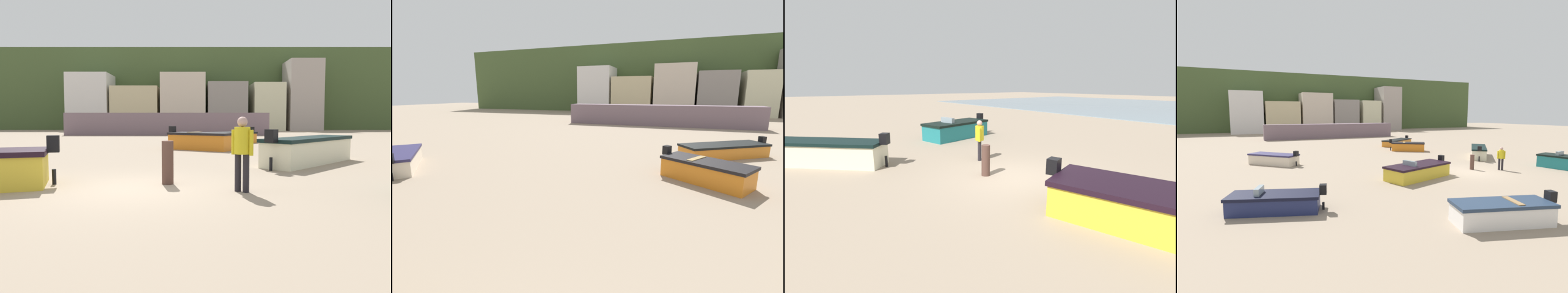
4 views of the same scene
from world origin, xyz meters
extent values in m
plane|color=gray|center=(0.00, 0.00, 0.00)|extent=(160.00, 160.00, 0.00)
cube|color=#42562E|center=(0.00, 66.00, 6.43)|extent=(90.00, 32.00, 12.86)
cube|color=slate|center=(-1.48, 30.00, 1.14)|extent=(20.60, 2.40, 2.28)
cube|color=silver|center=(-14.03, 47.11, 4.14)|extent=(5.94, 6.23, 8.29)
cube|color=#C7B88C|center=(-7.34, 46.85, 3.19)|extent=(6.72, 5.70, 6.39)
cube|color=beige|center=(-0.35, 46.60, 4.14)|extent=(6.40, 5.20, 8.28)
cube|color=gray|center=(6.02, 47.02, 3.49)|extent=(5.64, 6.04, 6.99)
cube|color=beige|center=(11.99, 46.83, 3.45)|extent=(4.45, 5.67, 6.89)
cube|color=#A69A92|center=(17.19, 46.76, 5.10)|extent=(4.74, 5.53, 10.21)
cube|color=orange|center=(1.74, 10.98, 0.39)|extent=(3.52, 2.88, 0.78)
cube|color=black|center=(1.74, 10.98, 0.84)|extent=(3.65, 3.00, 0.12)
cube|color=black|center=(0.17, 11.95, 1.02)|extent=(0.41, 0.42, 0.40)
cylinder|color=black|center=(0.17, 11.95, 0.19)|extent=(0.14, 0.14, 0.39)
cube|color=olive|center=(1.39, 11.19, 0.89)|extent=(0.80, 1.09, 0.08)
cube|color=orange|center=(3.12, 15.91, 0.32)|extent=(4.90, 3.92, 0.64)
cube|color=black|center=(3.12, 15.91, 0.70)|extent=(5.03, 4.04, 0.12)
cube|color=black|center=(5.31, 17.35, 0.88)|extent=(0.41, 0.42, 0.40)
cylinder|color=black|center=(5.31, 17.35, 0.16)|extent=(0.14, 0.14, 0.32)
cube|color=black|center=(-1.96, 0.50, 0.98)|extent=(0.36, 0.39, 0.40)
cylinder|color=black|center=(-1.96, 0.50, 0.19)|extent=(0.13, 0.13, 0.37)
cube|color=beige|center=(5.48, 4.80, 0.41)|extent=(4.06, 4.24, 0.83)
cube|color=black|center=(5.48, 4.80, 0.89)|extent=(4.19, 4.37, 0.12)
cube|color=black|center=(3.74, 2.93, 1.07)|extent=(0.43, 0.42, 0.40)
cylinder|color=black|center=(3.74, 2.93, 0.21)|extent=(0.14, 0.14, 0.41)
cylinder|color=#50362D|center=(0.76, 0.56, 0.52)|extent=(0.28, 0.28, 1.05)
cylinder|color=black|center=(2.36, -0.35, 0.41)|extent=(0.20, 0.20, 0.82)
cylinder|color=black|center=(2.52, -0.47, 0.41)|extent=(0.20, 0.20, 0.82)
cylinder|color=gold|center=(2.44, -0.41, 1.11)|extent=(0.48, 0.48, 0.58)
cylinder|color=gold|center=(2.26, -0.28, 1.07)|extent=(0.13, 0.13, 0.54)
cylinder|color=gold|center=(2.61, -0.54, 1.07)|extent=(0.13, 0.13, 0.54)
sphere|color=tan|center=(2.44, -0.41, 1.51)|extent=(0.31, 0.31, 0.22)
camera|label=1|loc=(1.44, -8.32, 1.55)|focal=34.07mm
camera|label=2|loc=(0.54, 0.02, 3.55)|focal=23.49mm
camera|label=3|loc=(-6.11, 5.86, 2.97)|focal=24.86mm
camera|label=4|loc=(-13.38, -14.41, 3.90)|focal=25.64mm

